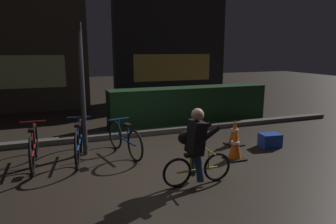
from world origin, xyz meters
name	(u,v)px	position (x,y,z in m)	size (l,w,h in m)	color
ground_plane	(169,166)	(0.00, 0.00, 0.00)	(40.00, 40.00, 0.00)	#2D261E
sidewalk_curb	(139,133)	(0.00, 2.20, 0.06)	(12.00, 0.24, 0.12)	#56544F
hedge_row	(189,105)	(1.80, 3.10, 0.53)	(4.80, 0.70, 1.05)	#19381C
storefront_left	(4,43)	(-3.40, 6.50, 2.35)	(5.34, 0.54, 4.72)	#42382D
storefront_right	(171,40)	(2.76, 7.20, 2.54)	(4.83, 0.54, 5.11)	#262328
street_post	(82,91)	(-1.39, 1.20, 1.32)	(0.10, 0.10, 2.65)	#2D2D33
parked_bike_left_mid	(34,147)	(-2.34, 0.90, 0.36)	(0.46, 1.73, 0.79)	black
parked_bike_center_left	(79,142)	(-1.53, 0.93, 0.37)	(0.46, 1.75, 0.81)	black
parked_bike_center_right	(125,139)	(-0.63, 0.91, 0.33)	(0.49, 1.53, 0.72)	black
traffic_cone_near	(235,145)	(1.35, -0.10, 0.28)	(0.36, 0.36, 0.59)	black
traffic_cone_far	(235,132)	(1.85, 0.71, 0.29)	(0.36, 0.36, 0.61)	black
blue_crate	(270,140)	(2.51, 0.30, 0.15)	(0.44, 0.32, 0.30)	#193DB7
cyclist	(196,146)	(0.13, -0.85, 0.63)	(1.19, 0.51, 1.25)	black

